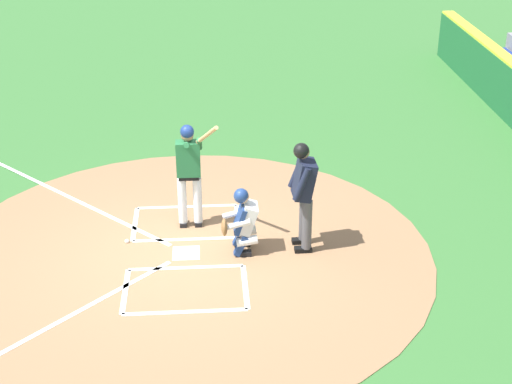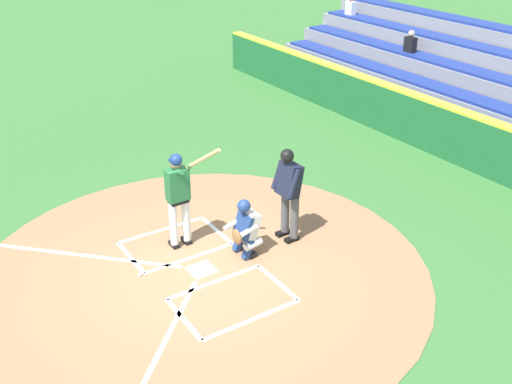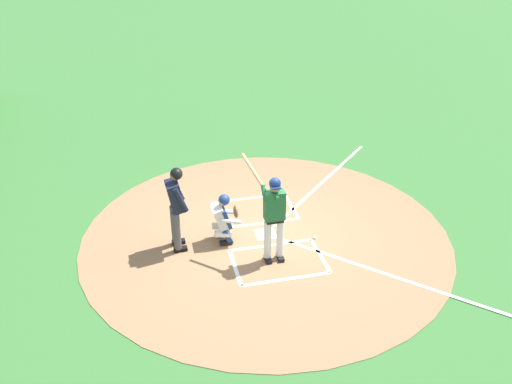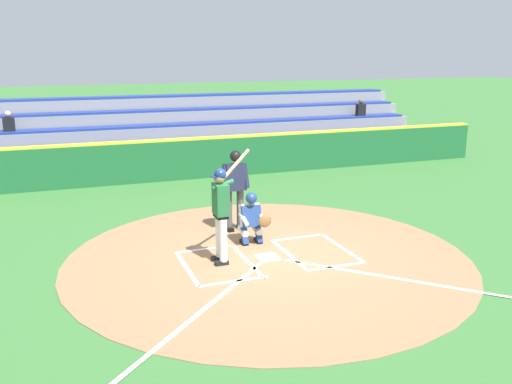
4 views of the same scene
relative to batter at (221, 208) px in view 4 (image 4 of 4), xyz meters
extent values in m
plane|color=#387033|center=(-0.93, 0.08, -1.10)|extent=(120.00, 120.00, 0.00)
cylinder|color=#99704C|center=(-0.93, 0.08, -1.09)|extent=(8.00, 8.00, 0.01)
cube|color=white|center=(-0.93, 0.08, -1.08)|extent=(0.44, 0.44, 0.01)
cube|color=white|center=(-1.98, -0.82, -1.08)|extent=(1.20, 0.08, 0.01)
cube|color=white|center=(-1.98, 0.98, -1.08)|extent=(1.20, 0.08, 0.01)
cube|color=white|center=(-1.38, 0.08, -1.08)|extent=(0.08, 1.80, 0.01)
cube|color=white|center=(-2.58, 0.08, -1.08)|extent=(0.08, 1.80, 0.01)
cube|color=white|center=(0.12, -0.82, -1.08)|extent=(1.20, 0.08, 0.01)
cube|color=white|center=(0.12, 0.98, -1.08)|extent=(1.20, 0.08, 0.01)
cube|color=white|center=(-0.48, 0.08, -1.08)|extent=(0.08, 1.80, 0.01)
cube|color=white|center=(0.72, 0.08, -1.08)|extent=(0.08, 1.80, 0.01)
cube|color=white|center=(1.17, 2.18, -1.08)|extent=(3.73, 3.73, 0.01)
cube|color=white|center=(-3.03, 2.18, -1.08)|extent=(3.73, 3.73, 0.01)
cylinder|color=white|center=(0.01, 0.14, -0.60)|extent=(0.15, 0.15, 0.84)
cube|color=black|center=(0.05, 0.14, -1.05)|extent=(0.26, 0.12, 0.09)
cylinder|color=white|center=(0.01, -0.12, -0.60)|extent=(0.15, 0.15, 0.84)
cube|color=black|center=(0.05, -0.12, -1.05)|extent=(0.26, 0.12, 0.09)
cube|color=black|center=(0.01, 0.01, -0.13)|extent=(0.22, 0.34, 0.10)
cube|color=#236638|center=(0.01, 0.01, 0.18)|extent=(0.24, 0.40, 0.60)
sphere|color=#9E7051|center=(0.03, 0.01, 0.59)|extent=(0.21, 0.21, 0.21)
sphere|color=navy|center=(0.01, 0.01, 0.66)|extent=(0.23, 0.23, 0.23)
cube|color=navy|center=(0.12, 0.01, 0.63)|extent=(0.11, 0.17, 0.02)
cylinder|color=#236638|center=(-0.04, 0.03, 0.46)|extent=(0.43, 0.09, 0.21)
cylinder|color=#236638|center=(-0.04, -0.18, 0.46)|extent=(0.26, 0.09, 0.29)
cylinder|color=tan|center=(-0.40, -0.31, 0.76)|extent=(0.68, 0.37, 0.53)
cylinder|color=tan|center=(-0.09, -0.17, 0.52)|extent=(0.10, 0.10, 0.08)
cube|color=black|center=(-1.06, -0.84, -1.05)|extent=(0.12, 0.26, 0.09)
cube|color=navy|center=(-1.06, -0.80, -0.90)|extent=(0.12, 0.24, 0.37)
cylinder|color=silver|center=(-1.06, -0.90, -0.82)|extent=(0.15, 0.36, 0.21)
cube|color=black|center=(-0.74, -0.84, -1.05)|extent=(0.12, 0.26, 0.09)
cube|color=navy|center=(-0.74, -0.80, -0.90)|extent=(0.12, 0.24, 0.37)
cylinder|color=silver|center=(-0.74, -0.90, -0.82)|extent=(0.15, 0.36, 0.21)
cube|color=silver|center=(-0.90, -0.91, -0.48)|extent=(0.40, 0.36, 0.52)
cube|color=navy|center=(-0.90, -0.80, -0.48)|extent=(0.42, 0.22, 0.46)
sphere|color=tan|center=(-0.90, -0.84, -0.11)|extent=(0.21, 0.21, 0.21)
sphere|color=navy|center=(-0.90, -0.82, -0.09)|extent=(0.24, 0.24, 0.24)
cylinder|color=silver|center=(-1.10, -0.74, -0.50)|extent=(0.09, 0.45, 0.20)
cylinder|color=silver|center=(-0.70, -0.74, -0.50)|extent=(0.09, 0.45, 0.20)
ellipsoid|color=brown|center=(-1.10, -0.54, -0.53)|extent=(0.28, 0.10, 0.28)
cylinder|color=#4C4C51|center=(-1.01, -1.87, -0.59)|extent=(0.16, 0.16, 0.86)
cube|color=black|center=(-1.01, -1.82, -1.05)|extent=(0.14, 0.28, 0.09)
cylinder|color=#4C4C51|center=(-0.73, -1.86, -0.59)|extent=(0.16, 0.16, 0.86)
cube|color=black|center=(-0.73, -1.81, -1.05)|extent=(0.14, 0.28, 0.09)
cube|color=#191E33|center=(-0.87, -1.82, 0.15)|extent=(0.45, 0.38, 0.66)
sphere|color=#9E7051|center=(-0.87, -1.78, 0.62)|extent=(0.22, 0.22, 0.22)
sphere|color=black|center=(-0.87, -1.76, 0.64)|extent=(0.25, 0.25, 0.25)
cylinder|color=#191E33|center=(-1.11, -1.75, 0.18)|extent=(0.11, 0.29, 0.56)
cylinder|color=#191E33|center=(-0.63, -1.73, 0.18)|extent=(0.11, 0.29, 0.56)
sphere|color=white|center=(-0.51, 1.07, -1.06)|extent=(0.07, 0.07, 0.07)
cube|color=#1E6033|center=(-0.93, -7.42, -0.47)|extent=(22.00, 0.36, 1.25)
cube|color=yellow|center=(-0.93, -7.42, 0.18)|extent=(22.00, 0.32, 0.06)
cube|color=gray|center=(-0.93, -8.44, -0.87)|extent=(20.00, 0.85, 0.45)
cube|color=navy|center=(-0.93, -8.44, -0.61)|extent=(19.60, 0.72, 0.08)
cube|color=gray|center=(-0.93, -9.29, -0.65)|extent=(20.00, 0.85, 0.90)
cube|color=navy|center=(-0.93, -9.29, -0.16)|extent=(19.60, 0.72, 0.08)
cube|color=gray|center=(-0.93, -10.14, -0.42)|extent=(20.00, 0.85, 1.35)
cube|color=navy|center=(-0.93, -10.14, 0.29)|extent=(19.60, 0.72, 0.08)
cube|color=gray|center=(-0.93, -10.99, -0.20)|extent=(20.00, 0.85, 1.80)
cube|color=navy|center=(-0.93, -10.99, 0.74)|extent=(19.60, 0.72, 0.08)
cube|color=gray|center=(-0.93, -11.84, 0.03)|extent=(20.00, 0.85, 2.25)
cube|color=navy|center=(-0.93, -11.84, 1.19)|extent=(19.60, 0.72, 0.08)
cube|color=black|center=(-8.94, -10.09, 0.56)|extent=(0.36, 0.22, 0.46)
sphere|color=brown|center=(-8.94, -10.09, 0.90)|extent=(0.20, 0.20, 0.20)
cube|color=#2D844C|center=(-4.97, -8.39, -0.34)|extent=(0.36, 0.22, 0.46)
sphere|color=#9E7051|center=(-4.97, -8.39, 0.00)|extent=(0.20, 0.20, 0.20)
cube|color=yellow|center=(-1.81, -8.39, -0.34)|extent=(0.36, 0.22, 0.46)
sphere|color=brown|center=(-1.81, -8.39, 0.00)|extent=(0.20, 0.20, 0.20)
cube|color=black|center=(4.20, -10.09, 0.56)|extent=(0.36, 0.22, 0.46)
sphere|color=beige|center=(4.20, -10.09, 0.90)|extent=(0.20, 0.20, 0.20)
camera|label=1|loc=(-11.74, -0.28, 5.32)|focal=53.93mm
camera|label=2|loc=(-8.98, 4.21, 5.00)|focal=42.92mm
camera|label=3|loc=(8.78, -2.45, 5.44)|focal=38.09mm
camera|label=4|loc=(2.89, 9.81, 2.92)|focal=39.23mm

